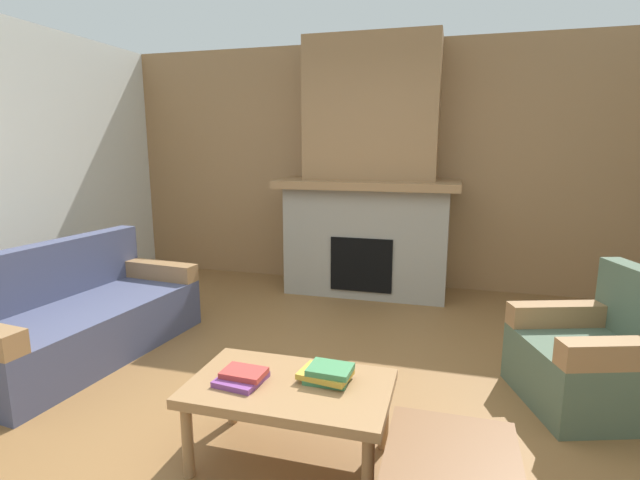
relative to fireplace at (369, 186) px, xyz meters
The scene contains 8 objects.
ground 2.87m from the fireplace, 90.00° to the right, with size 9.00×9.00×0.00m, color brown.
wall_back_wood_panel 0.42m from the fireplace, 90.00° to the left, with size 6.00×0.12×2.70m, color #997047.
fireplace is the anchor object (origin of this frame).
couch 3.05m from the fireplace, 129.32° to the right, with size 1.02×1.88×0.85m.
armchair 2.82m from the fireplace, 48.13° to the right, with size 0.96×0.96×0.85m.
coffee_table 3.14m from the fireplace, 87.30° to the right, with size 1.00×0.60×0.43m.
book_stack_near_edge 3.16m from the fireplace, 91.69° to the right, with size 0.24×0.24×0.06m.
book_stack_center 3.06m from the fireplace, 83.87° to the right, with size 0.27×0.21×0.08m.
Camera 1 is at (0.88, -2.47, 1.59)m, focal length 26.78 mm.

